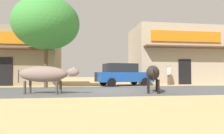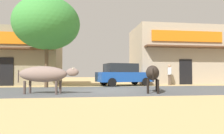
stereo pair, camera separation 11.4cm
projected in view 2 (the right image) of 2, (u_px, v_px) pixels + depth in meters
The scene contains 9 objects.
ground at pixel (110, 90), 10.88m from camera, with size 80.00×80.00×0.00m, color tan.
asphalt_road at pixel (110, 90), 10.88m from camera, with size 72.00×6.12×0.00m, color #4D5052.
storefront_left_cafe at pixel (20, 57), 17.29m from camera, with size 6.58×5.63×4.55m.
storefront_right_club at pixel (175, 56), 19.22m from camera, with size 7.81×5.63×5.16m.
roadside_tree at pixel (47, 24), 13.33m from camera, with size 4.32×4.32×5.94m.
parked_hatchback_car at pixel (123, 74), 15.10m from camera, with size 4.35×2.62×1.64m.
cow_near_brown at pixel (44, 74), 9.00m from camera, with size 2.77×1.19×1.23m.
cow_far_dark at pixel (152, 73), 9.85m from camera, with size 1.31×2.83×1.30m.
pedestrian_by_shop at pixel (170, 73), 15.96m from camera, with size 0.36×0.61×1.61m.
Camera 2 is at (-1.39, -10.83, 0.90)m, focal length 32.41 mm.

